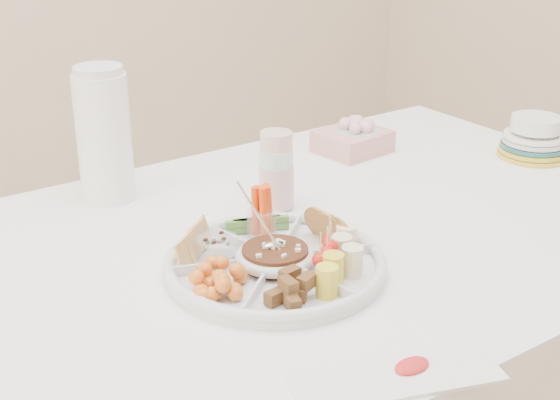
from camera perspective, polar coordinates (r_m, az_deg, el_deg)
dining_table at (r=1.73m, az=2.82°, el=-13.43°), size 1.52×1.02×0.76m
party_tray at (r=1.36m, az=-0.36°, el=-4.44°), size 0.49×0.49×0.04m
bean_dip at (r=1.35m, az=-0.36°, el=-4.16°), size 0.15×0.15×0.04m
tortillas at (r=1.43m, az=3.38°, el=-1.98°), size 0.12×0.12×0.06m
carrot_cucumber at (r=1.45m, az=-1.61°, el=-0.69°), size 0.14×0.14×0.10m
pita_raisins at (r=1.38m, az=-5.55°, el=-2.96°), size 0.14×0.14×0.06m
cherries at (r=1.27m, az=-4.59°, el=-5.77°), size 0.15×0.15×0.05m
granola_chunks at (r=1.24m, az=1.11°, el=-6.57°), size 0.11×0.11×0.04m
banana_tomato at (r=1.31m, az=5.11°, el=-3.71°), size 0.15×0.15×0.10m
cup_stack at (r=1.58m, az=-0.27°, el=2.71°), size 0.08×0.08×0.20m
thermos at (r=1.66m, az=-12.78°, el=4.80°), size 0.13×0.13×0.29m
flower_bowl at (r=1.95m, az=5.67°, el=4.77°), size 0.12×0.12×0.08m
napkin_stack at (r=1.94m, az=5.33°, el=4.29°), size 0.17×0.16×0.05m
plate_stack at (r=1.99m, az=18.13°, el=4.52°), size 0.21×0.21×0.11m
placemat at (r=1.11m, az=8.45°, el=-12.66°), size 0.31×0.19×0.01m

